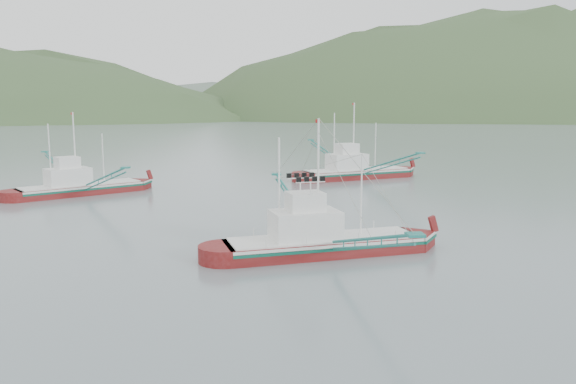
{
  "coord_description": "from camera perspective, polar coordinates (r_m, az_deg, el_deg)",
  "views": [
    {
      "loc": [
        -2.78,
        -35.09,
        9.52
      ],
      "look_at": [
        0.0,
        6.0,
        3.2
      ],
      "focal_mm": 35.0,
      "sensor_mm": 36.0,
      "label": 1
    }
  ],
  "objects": [
    {
      "name": "headland_right",
      "position": [
        524.73,
        23.87,
        6.94
      ],
      "size": [
        684.0,
        432.0,
        306.0
      ],
      "primitive_type": "ellipsoid",
      "color": "#364F29",
      "rests_on": "ground"
    },
    {
      "name": "ground",
      "position": [
        36.46,
        0.64,
        -6.41
      ],
      "size": [
        1200.0,
        1200.0,
        0.0
      ],
      "primitive_type": "plane",
      "color": "slate",
      "rests_on": "ground"
    },
    {
      "name": "ridge_distant",
      "position": [
        596.07,
        -0.73,
        7.81
      ],
      "size": [
        960.0,
        400.0,
        240.0
      ],
      "primitive_type": "ellipsoid",
      "color": "slate",
      "rests_on": "ground"
    },
    {
      "name": "main_boat",
      "position": [
        36.36,
        3.45,
        -3.69
      ],
      "size": [
        13.33,
        23.03,
        9.45
      ],
      "rotation": [
        0.0,
        0.0,
        0.22
      ],
      "color": "#640F0F",
      "rests_on": "ground"
    },
    {
      "name": "bg_boat_far",
      "position": [
        74.83,
        6.89,
        3.0
      ],
      "size": [
        15.1,
        25.57,
        10.76
      ],
      "rotation": [
        0.0,
        0.0,
        0.37
      ],
      "color": "#640F0F",
      "rests_on": "ground"
    },
    {
      "name": "bg_boat_left",
      "position": [
        64.87,
        -20.42,
        1.56
      ],
      "size": [
        17.61,
        21.12,
        9.6
      ],
      "rotation": [
        0.0,
        0.0,
        0.63
      ],
      "color": "#640F0F",
      "rests_on": "ground"
    }
  ]
}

